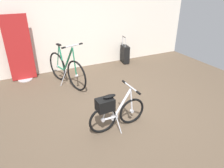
# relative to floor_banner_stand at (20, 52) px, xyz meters

# --- Properties ---
(ground_plane) EXTENTS (7.32, 7.32, 0.00)m
(ground_plane) POSITION_rel_floor_banner_stand_xyz_m (1.54, -2.41, -0.73)
(ground_plane) COLOR brown
(back_wall) EXTENTS (7.32, 0.10, 2.62)m
(back_wall) POSITION_rel_floor_banner_stand_xyz_m (1.54, 0.29, 0.58)
(back_wall) COLOR silver
(back_wall) RESTS_ON ground_plane
(floor_banner_stand) EXTENTS (0.60, 0.36, 1.63)m
(floor_banner_stand) POSITION_rel_floor_banner_stand_xyz_m (0.00, 0.00, 0.00)
(floor_banner_stand) COLOR #B7B7BC
(floor_banner_stand) RESTS_ON ground_plane
(folding_bike_foreground) EXTENTS (1.06, 0.53, 0.75)m
(folding_bike_foreground) POSITION_rel_floor_banner_stand_xyz_m (1.18, -2.80, -0.36)
(folding_bike_foreground) COLOR black
(folding_bike_foreground) RESTS_ON ground_plane
(display_bike_left) EXTENTS (0.62, 1.48, 1.07)m
(display_bike_left) POSITION_rel_floor_banner_stand_xyz_m (0.93, -0.75, -0.33)
(display_bike_left) COLOR black
(display_bike_left) RESTS_ON ground_plane
(rolling_suitcase) EXTENTS (0.23, 0.38, 0.83)m
(rolling_suitcase) POSITION_rel_floor_banner_stand_xyz_m (2.94, -0.03, -0.45)
(rolling_suitcase) COLOR black
(rolling_suitcase) RESTS_ON ground_plane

